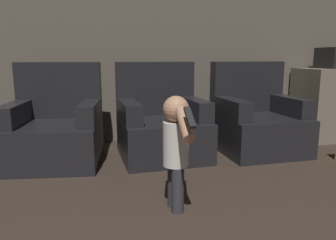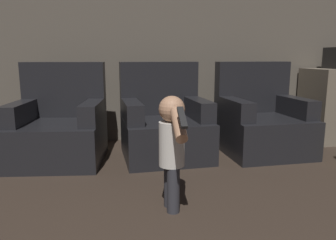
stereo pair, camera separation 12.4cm
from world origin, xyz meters
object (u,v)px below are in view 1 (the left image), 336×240
(armchair_left, at_px, (56,129))
(armchair_middle, at_px, (161,125))
(armchair_right, at_px, (257,122))
(person_toddler, at_px, (176,144))

(armchair_left, xyz_separation_m, armchair_middle, (1.06, 0.00, 0.00))
(armchair_right, bearing_deg, person_toddler, -137.02)
(person_toddler, bearing_deg, armchair_middle, -9.61)
(armchair_left, bearing_deg, person_toddler, -48.04)
(armchair_middle, bearing_deg, armchair_left, 175.20)
(armchair_left, height_order, armchair_middle, same)
(armchair_middle, height_order, person_toddler, armchair_middle)
(armchair_right, distance_m, person_toddler, 1.73)
(armchair_left, distance_m, person_toddler, 1.58)
(armchair_middle, distance_m, armchair_right, 1.07)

